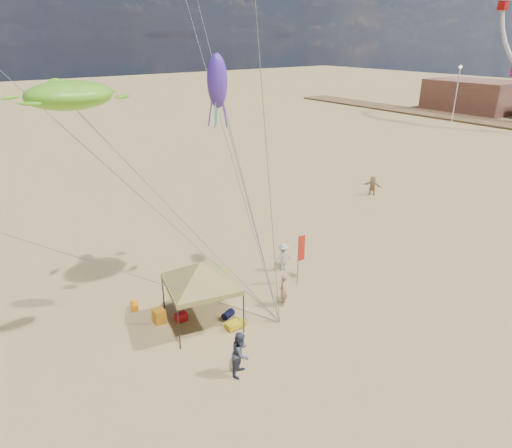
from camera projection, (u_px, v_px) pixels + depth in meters
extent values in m
plane|color=tan|center=(295.00, 324.00, 21.10)|extent=(280.00, 280.00, 0.00)
cylinder|color=black|center=(163.00, 296.00, 21.52)|extent=(0.06, 0.06, 1.94)
cylinder|color=black|center=(222.00, 284.00, 22.59)|extent=(0.06, 0.06, 1.94)
cylinder|color=black|center=(179.00, 330.00, 19.05)|extent=(0.06, 0.06, 1.94)
cylinder|color=black|center=(244.00, 314.00, 20.12)|extent=(0.06, 0.06, 1.94)
cube|color=olive|center=(201.00, 284.00, 20.40)|extent=(3.61, 3.61, 0.23)
pyramid|color=olive|center=(200.00, 262.00, 19.99)|extent=(5.73, 5.73, 0.97)
cylinder|color=black|center=(298.00, 260.00, 23.95)|extent=(0.04, 0.04, 2.83)
cube|color=red|center=(302.00, 248.00, 23.81)|extent=(0.42, 0.05, 1.42)
cube|color=red|center=(181.00, 317.00, 21.26)|extent=(0.54, 0.38, 0.38)
cube|color=#131FA1|center=(226.00, 279.00, 24.58)|extent=(0.54, 0.38, 0.38)
cylinder|color=black|center=(228.00, 314.00, 21.50)|extent=(0.69, 0.54, 0.36)
cylinder|color=orange|center=(134.00, 306.00, 22.18)|extent=(0.54, 0.69, 0.36)
cube|color=#167E41|center=(214.00, 290.00, 23.26)|extent=(0.50, 0.50, 0.70)
cube|color=orange|center=(159.00, 316.00, 21.06)|extent=(0.50, 0.50, 0.70)
cube|color=slate|center=(243.00, 321.00, 21.02)|extent=(0.34, 0.30, 0.28)
cube|color=gold|center=(236.00, 324.00, 20.74)|extent=(0.90, 0.50, 0.24)
imported|color=tan|center=(283.00, 290.00, 22.27)|extent=(0.73, 0.72, 1.70)
imported|color=#3D4253|center=(241.00, 353.00, 17.68)|extent=(1.16, 1.10, 1.88)
imported|color=beige|center=(283.00, 257.00, 25.67)|extent=(1.15, 0.81, 1.61)
imported|color=tan|center=(372.00, 186.00, 37.85)|extent=(1.06, 1.57, 1.62)
cube|color=#8C5947|center=(472.00, 96.00, 79.32)|extent=(10.00, 14.00, 5.20)
cylinder|color=silver|center=(456.00, 95.00, 69.20)|extent=(0.16, 0.16, 8.00)
sphere|color=#FFF2CC|center=(461.00, 67.00, 67.67)|extent=(0.50, 0.50, 0.50)
cube|color=red|center=(503.00, 6.00, 76.68)|extent=(1.25, 1.25, 1.46)
ellipsoid|color=#69C523|center=(69.00, 95.00, 18.06)|extent=(4.11, 3.66, 1.15)
ellipsoid|color=#522DAE|center=(217.00, 81.00, 19.05)|extent=(1.04, 1.04, 2.23)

